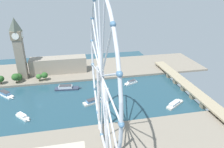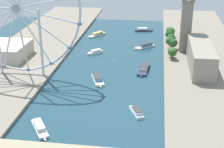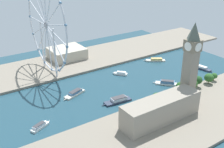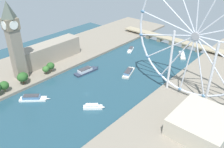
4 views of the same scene
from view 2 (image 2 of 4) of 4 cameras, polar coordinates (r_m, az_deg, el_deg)
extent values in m
plane|color=#234756|center=(381.09, 0.38, 2.57)|extent=(370.11, 370.11, 0.00)
cube|color=gray|center=(381.59, 15.46, 1.99)|extent=(90.00, 520.00, 3.00)
cube|color=gray|center=(405.08, -13.82, 3.36)|extent=(90.00, 520.00, 3.00)
cube|color=gray|center=(398.59, 12.33, 7.79)|extent=(11.97, 11.97, 58.23)
cube|color=gray|center=(356.48, 14.66, 2.96)|extent=(22.00, 85.28, 24.25)
cylinder|color=#513823|center=(470.41, 9.56, 6.78)|extent=(0.80, 0.80, 3.41)
ellipsoid|color=#285623|center=(469.10, 9.60, 7.36)|extent=(8.11, 8.11, 7.30)
cylinder|color=#513823|center=(458.91, 9.75, 6.34)|extent=(0.80, 0.80, 3.04)
ellipsoid|color=#285623|center=(457.25, 9.80, 7.09)|extent=(11.67, 11.67, 10.50)
cylinder|color=#513823|center=(440.17, 9.63, 5.77)|extent=(0.80, 0.80, 4.74)
ellipsoid|color=#1E471E|center=(438.30, 9.68, 6.61)|extent=(10.95, 10.95, 9.85)
cylinder|color=#513823|center=(431.71, 9.86, 5.33)|extent=(0.80, 0.80, 3.48)
ellipsoid|color=#285623|center=(430.06, 9.91, 6.06)|extent=(10.08, 10.08, 9.07)
cylinder|color=#513823|center=(410.06, 10.12, 4.36)|extent=(0.80, 0.80, 3.18)
ellipsoid|color=#285623|center=(408.22, 10.18, 5.18)|extent=(11.37, 11.37, 10.23)
cylinder|color=#513823|center=(411.93, 9.72, 4.59)|extent=(0.80, 0.80, 4.79)
ellipsoid|color=#285623|center=(409.91, 9.78, 5.50)|extent=(11.04, 11.04, 9.94)
cylinder|color=#513823|center=(383.11, 9.88, 3.11)|extent=(0.80, 0.80, 3.77)
ellipsoid|color=#386B2D|center=(381.46, 9.93, 3.84)|extent=(8.08, 8.08, 7.27)
cylinder|color=#513823|center=(375.81, 10.08, 2.74)|extent=(0.80, 0.80, 4.13)
ellipsoid|color=#285623|center=(373.89, 10.14, 3.59)|extent=(9.53, 9.53, 8.57)
torus|color=silver|center=(326.32, -15.88, 10.57)|extent=(122.47, 2.14, 122.47)
cylinder|color=#99999E|center=(326.32, -15.88, 10.57)|extent=(7.22, 3.00, 7.22)
cylinder|color=silver|center=(314.67, -10.97, 11.76)|extent=(59.12, 1.29, 13.77)
cylinder|color=silver|center=(317.18, -10.80, 9.54)|extent=(59.12, 1.29, 13.77)
cylinder|color=silver|center=(321.50, -11.52, 7.56)|extent=(49.43, 1.29, 36.40)
cylinder|color=silver|center=(326.83, -12.96, 6.15)|extent=(31.20, 1.29, 52.75)
cylinder|color=silver|center=(332.22, -14.83, 5.54)|extent=(7.57, 1.29, 59.97)
cylinder|color=silver|center=(336.76, -16.82, 5.79)|extent=(19.81, 1.29, 57.62)
ellipsoid|color=teal|center=(310.69, -5.50, 8.37)|extent=(4.80, 3.20, 3.20)
ellipsoid|color=teal|center=(319.45, -7.13, 4.43)|extent=(4.80, 3.20, 3.20)
ellipsoid|color=teal|center=(330.09, -10.12, 1.77)|extent=(4.80, 3.20, 3.20)
ellipsoid|color=teal|center=(340.69, -13.85, 0.73)|extent=(4.80, 3.20, 3.20)
ellipsoid|color=teal|center=(349.50, -17.69, 1.32)|extent=(4.80, 3.20, 3.20)
cylinder|color=silver|center=(326.51, -11.87, 5.12)|extent=(2.40, 2.40, 64.23)
cube|color=#BCB29E|center=(390.63, -17.21, 3.73)|extent=(43.38, 50.09, 15.77)
cube|color=white|center=(420.37, 5.54, 4.56)|extent=(24.74, 23.84, 2.06)
cone|color=white|center=(410.82, 3.89, 4.18)|extent=(4.93, 4.80, 2.06)
cube|color=teal|center=(420.42, 5.70, 4.92)|extent=(17.06, 16.54, 3.08)
cube|color=#38383D|center=(419.89, 5.70, 5.15)|extent=(15.58, 15.13, 0.47)
cube|color=beige|center=(323.03, -2.42, -1.04)|extent=(17.19, 29.01, 2.25)
cone|color=beige|center=(308.45, -1.90, -2.22)|extent=(3.85, 5.50, 2.25)
cube|color=teal|center=(323.37, -2.47, -0.56)|extent=(12.42, 18.86, 2.41)
cube|color=#38383D|center=(322.79, -2.48, -0.32)|extent=(11.51, 17.09, 0.56)
cube|color=beige|center=(250.94, -12.04, -9.01)|extent=(20.20, 26.36, 2.27)
cone|color=beige|center=(237.95, -11.15, -10.84)|extent=(4.51, 5.30, 2.27)
cube|color=silver|center=(250.80, -12.16, -8.37)|extent=(13.50, 16.68, 2.72)
cube|color=#2D384C|center=(348.40, 5.32, 0.69)|extent=(12.25, 32.08, 2.18)
cone|color=#2D384C|center=(331.72, 4.87, -0.45)|extent=(2.70, 5.82, 2.18)
cube|color=silver|center=(348.84, 5.38, 1.20)|extent=(9.50, 18.50, 3.30)
cube|color=#38383D|center=(348.14, 5.39, 1.50)|extent=(8.96, 16.69, 0.59)
cube|color=#2D384C|center=(493.74, 5.28, 7.32)|extent=(24.71, 10.60, 2.34)
cone|color=#2D384C|center=(495.45, 6.89, 7.31)|extent=(4.62, 2.98, 2.34)
cube|color=white|center=(492.97, 5.15, 7.60)|extent=(14.56, 7.94, 2.56)
cube|color=white|center=(397.67, -2.81, 3.61)|extent=(17.21, 16.38, 2.57)
cone|color=white|center=(392.48, -4.13, 3.32)|extent=(4.17, 4.13, 2.57)
cube|color=white|center=(397.36, -2.70, 3.96)|extent=(11.91, 11.43, 2.24)
cube|color=beige|center=(468.47, -2.53, 6.54)|extent=(21.32, 27.62, 2.14)
cone|color=beige|center=(457.05, -3.98, 6.10)|extent=(4.63, 5.50, 2.14)
cube|color=#DBB766|center=(468.79, -2.42, 6.87)|extent=(13.74, 16.87, 2.79)
cube|color=white|center=(266.88, 4.12, -6.47)|extent=(13.16, 20.38, 2.25)
cone|color=white|center=(276.35, 3.32, -5.37)|extent=(3.49, 4.16, 2.25)
cube|color=silver|center=(264.98, 4.20, -6.15)|extent=(9.78, 14.21, 2.26)
cube|color=#38383D|center=(264.34, 4.21, -5.89)|extent=(9.04, 12.89, 0.41)
camera|label=1|loc=(414.26, -34.88, 18.68)|focal=33.32mm
camera|label=3|loc=(269.94, 64.57, 16.40)|focal=45.56mm
camera|label=4|loc=(534.46, -15.85, 22.76)|focal=37.36mm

